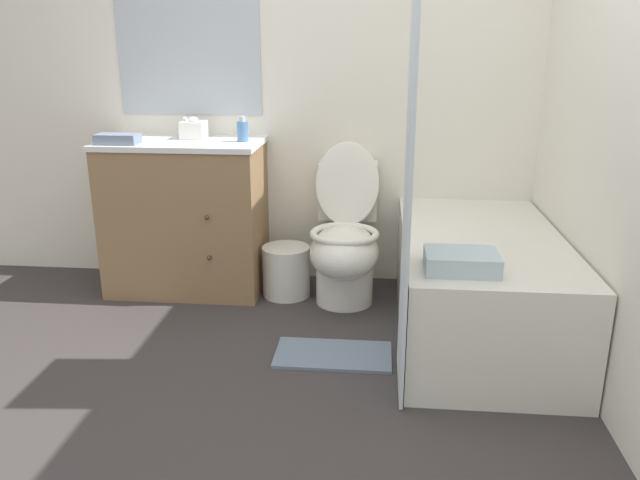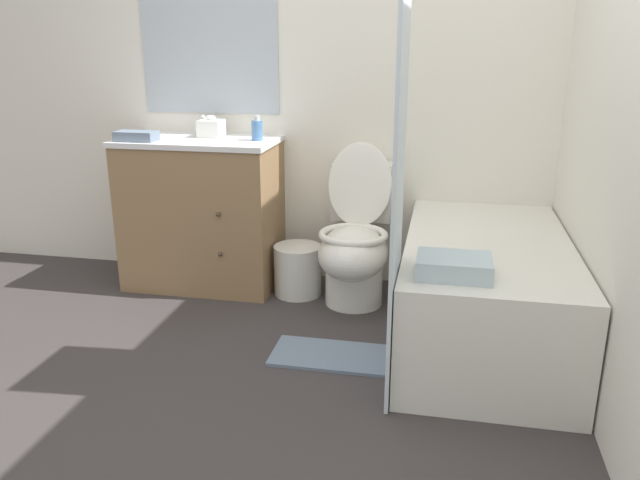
{
  "view_description": "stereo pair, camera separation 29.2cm",
  "coord_description": "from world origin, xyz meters",
  "px_view_note": "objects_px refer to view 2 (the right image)",
  "views": [
    {
      "loc": [
        0.34,
        -2.02,
        1.42
      ],
      "look_at": [
        0.07,
        0.75,
        0.53
      ],
      "focal_mm": 35.0,
      "sensor_mm": 36.0,
      "label": 1
    },
    {
      "loc": [
        0.63,
        -1.98,
        1.42
      ],
      "look_at": [
        0.07,
        0.75,
        0.53
      ],
      "focal_mm": 35.0,
      "sensor_mm": 36.0,
      "label": 2
    }
  ],
  "objects_px": {
    "wastebasket": "(298,270)",
    "tissue_box": "(211,128)",
    "sink_faucet": "(209,128)",
    "vanity_cabinet": "(202,211)",
    "bath_towel_folded": "(454,266)",
    "soap_dispenser": "(257,130)",
    "toilet": "(355,244)",
    "bathtub": "(484,291)",
    "bath_mat": "(330,355)",
    "hand_towel_folded": "(136,136)"
  },
  "relations": [
    {
      "from": "hand_towel_folded",
      "to": "bath_mat",
      "type": "distance_m",
      "value": 1.66
    },
    {
      "from": "sink_faucet",
      "to": "soap_dispenser",
      "type": "relative_size",
      "value": 1.01
    },
    {
      "from": "sink_faucet",
      "to": "bath_towel_folded",
      "type": "relative_size",
      "value": 0.48
    },
    {
      "from": "bath_mat",
      "to": "soap_dispenser",
      "type": "bearing_deg",
      "value": 125.88
    },
    {
      "from": "wastebasket",
      "to": "tissue_box",
      "type": "relative_size",
      "value": 2.21
    },
    {
      "from": "bath_mat",
      "to": "wastebasket",
      "type": "bearing_deg",
      "value": 114.38
    },
    {
      "from": "wastebasket",
      "to": "hand_towel_folded",
      "type": "relative_size",
      "value": 1.29
    },
    {
      "from": "sink_faucet",
      "to": "tissue_box",
      "type": "height_order",
      "value": "same"
    },
    {
      "from": "bathtub",
      "to": "hand_towel_folded",
      "type": "relative_size",
      "value": 6.36
    },
    {
      "from": "sink_faucet",
      "to": "soap_dispenser",
      "type": "distance_m",
      "value": 0.4
    },
    {
      "from": "bath_mat",
      "to": "sink_faucet",
      "type": "bearing_deg",
      "value": 133.75
    },
    {
      "from": "wastebasket",
      "to": "tissue_box",
      "type": "height_order",
      "value": "tissue_box"
    },
    {
      "from": "vanity_cabinet",
      "to": "bath_mat",
      "type": "bearing_deg",
      "value": -40.54
    },
    {
      "from": "hand_towel_folded",
      "to": "tissue_box",
      "type": "bearing_deg",
      "value": 33.95
    },
    {
      "from": "toilet",
      "to": "hand_towel_folded",
      "type": "xyz_separation_m",
      "value": [
        -1.24,
        -0.05,
        0.57
      ]
    },
    {
      "from": "wastebasket",
      "to": "tissue_box",
      "type": "bearing_deg",
      "value": 165.55
    },
    {
      "from": "vanity_cabinet",
      "to": "bath_towel_folded",
      "type": "relative_size",
      "value": 3.06
    },
    {
      "from": "bathtub",
      "to": "bath_mat",
      "type": "distance_m",
      "value": 0.81
    },
    {
      "from": "wastebasket",
      "to": "bath_towel_folded",
      "type": "height_order",
      "value": "bath_towel_folded"
    },
    {
      "from": "wastebasket",
      "to": "soap_dispenser",
      "type": "relative_size",
      "value": 2.1
    },
    {
      "from": "sink_faucet",
      "to": "bath_mat",
      "type": "xyz_separation_m",
      "value": [
        0.93,
        -0.97,
        -0.92
      ]
    },
    {
      "from": "soap_dispenser",
      "to": "sink_faucet",
      "type": "bearing_deg",
      "value": 153.33
    },
    {
      "from": "wastebasket",
      "to": "toilet",
      "type": "bearing_deg",
      "value": -7.54
    },
    {
      "from": "sink_faucet",
      "to": "tissue_box",
      "type": "bearing_deg",
      "value": -61.97
    },
    {
      "from": "wastebasket",
      "to": "bathtub",
      "type": "bearing_deg",
      "value": -21.53
    },
    {
      "from": "wastebasket",
      "to": "bath_towel_folded",
      "type": "relative_size",
      "value": 0.99
    },
    {
      "from": "toilet",
      "to": "bath_mat",
      "type": "xyz_separation_m",
      "value": [
        -0.01,
        -0.68,
        -0.34
      ]
    },
    {
      "from": "hand_towel_folded",
      "to": "toilet",
      "type": "bearing_deg",
      "value": 2.41
    },
    {
      "from": "wastebasket",
      "to": "bath_towel_folded",
      "type": "distance_m",
      "value": 1.33
    },
    {
      "from": "soap_dispenser",
      "to": "bath_towel_folded",
      "type": "bearing_deg",
      "value": -41.44
    },
    {
      "from": "vanity_cabinet",
      "to": "tissue_box",
      "type": "distance_m",
      "value": 0.5
    },
    {
      "from": "bathtub",
      "to": "bath_towel_folded",
      "type": "distance_m",
      "value": 0.61
    },
    {
      "from": "vanity_cabinet",
      "to": "bath_mat",
      "type": "height_order",
      "value": "vanity_cabinet"
    },
    {
      "from": "sink_faucet",
      "to": "hand_towel_folded",
      "type": "distance_m",
      "value": 0.45
    },
    {
      "from": "sink_faucet",
      "to": "wastebasket",
      "type": "xyz_separation_m",
      "value": [
        0.6,
        -0.24,
        -0.78
      ]
    },
    {
      "from": "vanity_cabinet",
      "to": "toilet",
      "type": "xyz_separation_m",
      "value": [
        0.94,
        -0.11,
        -0.11
      ]
    },
    {
      "from": "vanity_cabinet",
      "to": "tissue_box",
      "type": "relative_size",
      "value": 6.81
    },
    {
      "from": "sink_faucet",
      "to": "hand_towel_folded",
      "type": "relative_size",
      "value": 0.62
    },
    {
      "from": "bathtub",
      "to": "soap_dispenser",
      "type": "distance_m",
      "value": 1.52
    },
    {
      "from": "sink_faucet",
      "to": "bath_towel_folded",
      "type": "height_order",
      "value": "sink_faucet"
    },
    {
      "from": "bath_towel_folded",
      "to": "hand_towel_folded",
      "type": "bearing_deg",
      "value": 155.09
    },
    {
      "from": "wastebasket",
      "to": "bath_mat",
      "type": "bearing_deg",
      "value": -65.62
    },
    {
      "from": "sink_faucet",
      "to": "toilet",
      "type": "bearing_deg",
      "value": -16.9
    },
    {
      "from": "toilet",
      "to": "vanity_cabinet",
      "type": "bearing_deg",
      "value": 173.33
    },
    {
      "from": "vanity_cabinet",
      "to": "sink_faucet",
      "type": "distance_m",
      "value": 0.5
    },
    {
      "from": "vanity_cabinet",
      "to": "bath_mat",
      "type": "distance_m",
      "value": 1.3
    },
    {
      "from": "toilet",
      "to": "bath_towel_folded",
      "type": "relative_size",
      "value": 2.98
    },
    {
      "from": "tissue_box",
      "to": "hand_towel_folded",
      "type": "relative_size",
      "value": 0.59
    },
    {
      "from": "soap_dispenser",
      "to": "hand_towel_folded",
      "type": "xyz_separation_m",
      "value": [
        -0.66,
        -0.16,
        -0.03
      ]
    },
    {
      "from": "vanity_cabinet",
      "to": "tissue_box",
      "type": "bearing_deg",
      "value": 54.85
    }
  ]
}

